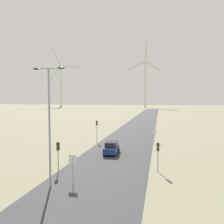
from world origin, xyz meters
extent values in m
cube|color=#38383D|center=(0.00, 48.00, 0.00)|extent=(10.00, 240.00, 0.01)
cylinder|color=#93999E|center=(-3.66, 8.28, 5.43)|extent=(0.18, 0.18, 10.86)
cylinder|color=#93999E|center=(-3.66, 8.28, 10.81)|extent=(2.39, 0.10, 0.10)
ellipsoid|color=#333338|center=(-4.86, 8.28, 10.81)|extent=(0.70, 0.32, 0.20)
ellipsoid|color=#333338|center=(-2.47, 8.28, 10.81)|extent=(0.70, 0.32, 0.20)
cylinder|color=#93999E|center=(-1.96, 9.50, 1.30)|extent=(0.07, 0.07, 2.59)
cube|color=white|center=(-1.96, 9.49, 2.36)|extent=(0.81, 0.01, 0.81)
cube|color=red|center=(-1.96, 9.50, 2.36)|extent=(0.76, 0.02, 0.76)
cylinder|color=#93999E|center=(5.12, 31.23, 1.10)|extent=(0.07, 0.07, 2.19)
cube|color=white|center=(5.12, 31.21, 1.97)|extent=(0.81, 0.01, 0.81)
cube|color=red|center=(5.12, 31.23, 1.97)|extent=(0.76, 0.02, 0.76)
cylinder|color=#93999E|center=(-4.87, 12.33, 1.66)|extent=(0.11, 0.11, 3.32)
cube|color=black|center=(-4.87, 12.33, 2.87)|extent=(0.28, 0.24, 0.90)
sphere|color=red|center=(-4.87, 12.19, 3.14)|extent=(0.16, 0.16, 0.16)
sphere|color=gold|center=(-4.87, 12.19, 2.87)|extent=(0.16, 0.16, 0.16)
sphere|color=green|center=(-4.87, 12.19, 2.60)|extent=(0.16, 0.16, 0.16)
cylinder|color=#93999E|center=(5.93, 14.75, 1.62)|extent=(0.11, 0.11, 3.24)
cube|color=black|center=(5.93, 14.75, 2.79)|extent=(0.28, 0.24, 0.90)
sphere|color=red|center=(5.93, 14.61, 3.06)|extent=(0.16, 0.16, 0.16)
sphere|color=gold|center=(5.93, 14.61, 2.79)|extent=(0.16, 0.16, 0.16)
sphere|color=green|center=(5.93, 14.61, 2.52)|extent=(0.16, 0.16, 0.16)
cylinder|color=#93999E|center=(-5.44, 29.47, 2.03)|extent=(0.11, 0.11, 4.05)
cube|color=black|center=(-5.44, 29.47, 3.60)|extent=(0.28, 0.24, 0.90)
sphere|color=red|center=(-5.44, 29.33, 3.87)|extent=(0.16, 0.16, 0.16)
sphere|color=gold|center=(-5.44, 29.33, 3.60)|extent=(0.16, 0.16, 0.16)
sphere|color=green|center=(-5.44, 29.33, 3.33)|extent=(0.16, 0.16, 0.16)
cube|color=navy|center=(-0.83, 21.39, 0.73)|extent=(1.97, 4.17, 0.80)
cube|color=#1E2328|center=(-0.83, 21.24, 1.48)|extent=(1.65, 2.16, 0.70)
cylinder|color=black|center=(-1.66, 22.66, 0.33)|extent=(0.22, 0.66, 0.66)
cylinder|color=black|center=(0.00, 22.66, 0.33)|extent=(0.22, 0.66, 0.66)
cylinder|color=black|center=(-1.66, 20.12, 0.33)|extent=(0.22, 0.66, 0.66)
cylinder|color=black|center=(0.00, 20.12, 0.33)|extent=(0.22, 0.66, 0.66)
cylinder|color=silver|center=(-96.61, 205.66, 21.61)|extent=(2.20, 2.20, 43.22)
sphere|color=silver|center=(-96.61, 205.66, 43.22)|extent=(2.60, 2.60, 2.60)
cube|color=silver|center=(-86.23, 207.06, 42.37)|extent=(19.69, 3.14, 3.40)
cube|color=silver|center=(-101.07, 205.06, 52.72)|extent=(10.04, 1.84, 18.59)
cube|color=silver|center=(-102.54, 204.86, 34.58)|extent=(12.65, 2.19, 17.25)
cylinder|color=silver|center=(-7.95, 205.42, 22.47)|extent=(2.20, 2.20, 44.95)
sphere|color=silver|center=(-7.95, 205.42, 44.95)|extent=(2.60, 2.60, 2.60)
cube|color=silver|center=(-0.42, 207.79, 39.91)|extent=(15.08, 5.19, 10.89)
cube|color=silver|center=(-7.55, 205.54, 54.30)|extent=(2.60, 1.25, 17.49)
cube|color=silver|center=(-15.87, 202.92, 40.63)|extent=(15.69, 5.38, 9.64)
camera|label=1|loc=(6.07, -9.66, 8.07)|focal=35.00mm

